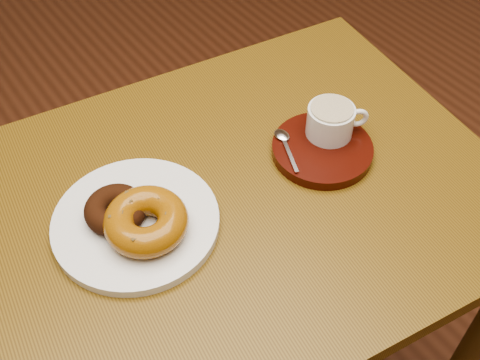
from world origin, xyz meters
TOP-DOWN VIEW (x-y plane):
  - cafe_table at (0.06, 0.11)m, footprint 0.95×0.76m
  - donut_plate at (-0.09, 0.14)m, footprint 0.29×0.29m
  - donut_cinnamon at (-0.11, 0.16)m, footprint 0.11×0.11m
  - donut_caramel at (-0.08, 0.11)m, footprint 0.14×0.14m
  - saucer at (0.24, 0.09)m, footprint 0.22×0.22m
  - coffee_cup at (0.27, 0.11)m, footprint 0.10×0.08m
  - teaspoon at (0.20, 0.14)m, footprint 0.05×0.10m

SIDE VIEW (x-z plane):
  - cafe_table at x=0.06m, z-range 0.28..1.10m
  - donut_plate at x=-0.09m, z-range 0.82..0.83m
  - saucer at x=0.24m, z-range 0.82..0.84m
  - teaspoon at x=0.20m, z-range 0.84..0.84m
  - donut_cinnamon at x=-0.11m, z-range 0.83..0.87m
  - donut_caramel at x=-0.08m, z-range 0.83..0.88m
  - coffee_cup at x=0.27m, z-range 0.84..0.89m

